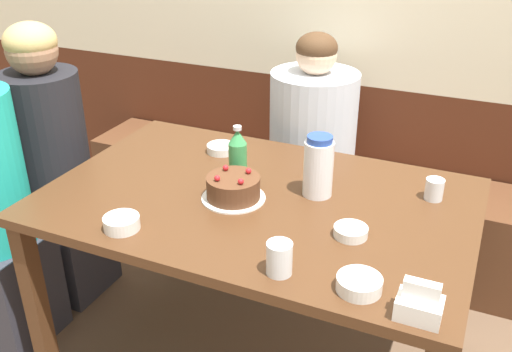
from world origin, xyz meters
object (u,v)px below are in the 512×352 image
Objects in this scene: bowl_side_dish at (359,284)px; person_grey_tee at (54,173)px; person_pale_blue_shirt at (312,156)px; bench_seat at (325,210)px; water_pitcher at (318,167)px; glass_tumbler_short at (434,189)px; glass_water_tall at (279,258)px; napkin_holder at (419,305)px; bowl_soup_white at (122,223)px; soju_bottle at (238,154)px; bowl_sauce_shallow at (351,232)px; birthday_cake at (233,188)px; bowl_rice_small at (221,148)px.

person_grey_tee is (-1.43, 0.43, -0.16)m from bowl_side_dish.
bench_seat is at bearing 154.76° from person_pale_blue_shirt.
glass_tumbler_short is at bearing 19.16° from water_pitcher.
person_grey_tee reaches higher than glass_water_tall.
napkin_holder is at bearing -84.72° from glass_tumbler_short.
person_grey_tee reaches higher than bowl_side_dish.
napkin_holder is at bearing -4.55° from glass_water_tall.
glass_water_tall reaches higher than bowl_side_dish.
soju_bottle is at bearing 69.23° from bowl_soup_white.
soju_bottle is 0.73m from bowl_side_dish.
glass_tumbler_short is (0.37, 0.13, -0.07)m from water_pitcher.
person_pale_blue_shirt is at bearing 83.33° from soju_bottle.
napkin_holder is 0.09× the size of person_grey_tee.
bowl_sauce_shallow is (0.48, -0.21, -0.08)m from soju_bottle.
soju_bottle is 2.73× the size of glass_tumbler_short.
person_pale_blue_shirt is at bearing -115.24° from bench_seat.
birthday_cake is 0.43m from bowl_sauce_shallow.
person_grey_tee is (-1.58, 0.47, -0.18)m from napkin_holder.
bowl_rice_small is (0.02, 0.64, -0.01)m from bowl_soup_white.
bowl_sauce_shallow is at bearing 63.76° from glass_water_tall.
soju_bottle reaches higher than glass_tumbler_short.
glass_water_tall is 0.68m from glass_tumbler_short.
bowl_side_dish is (-0.16, 0.04, -0.02)m from napkin_holder.
napkin_holder reaches higher than glass_water_tall.
water_pitcher is 0.30m from soju_bottle.
water_pitcher is 0.29m from bowl_sauce_shallow.
birthday_cake is at bearing -7.35° from person_grey_tee.
person_grey_tee is (-0.93, -0.65, 0.02)m from person_pale_blue_shirt.
birthday_cake is 0.94m from person_grey_tee.
napkin_holder is 1.50× the size of glass_tumbler_short.
bowl_soup_white is at bearing -159.33° from bowl_sauce_shallow.
bowl_rice_small is (-0.16, 0.18, -0.08)m from soju_bottle.
bowl_sauce_shallow is at bearing -31.48° from bowl_rice_small.
bowl_soup_white reaches higher than bowl_rice_small.
napkin_holder reaches higher than glass_tumbler_short.
glass_water_tall is at bearing -53.38° from soju_bottle.
napkin_holder is at bearing -37.43° from bowl_rice_small.
glass_tumbler_short is at bearing 23.94° from birthday_cake.
bowl_side_dish is 1.64× the size of glass_tumbler_short.
bowl_rice_small is (-0.28, -0.55, 0.51)m from bench_seat.
bowl_side_dish is at bearing -16.66° from person_grey_tee.
bench_seat is 0.35m from person_pale_blue_shirt.
bench_seat is 34.37× the size of glass_tumbler_short.
bowl_sauce_shallow is (0.18, -0.21, -0.09)m from water_pitcher.
birthday_cake is at bearing -156.06° from glass_tumbler_short.
person_pale_blue_shirt is 0.93× the size of person_grey_tee.
bowl_sauce_shallow reaches higher than bench_seat.
person_grey_tee reaches higher than soju_bottle.
soju_bottle is 0.50m from bowl_soup_white.
person_pale_blue_shirt is at bearing 114.65° from bowl_side_dish.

